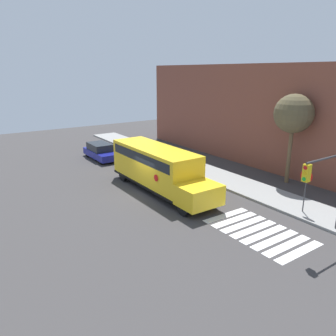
% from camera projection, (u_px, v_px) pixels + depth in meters
% --- Properties ---
extents(ground_plane, '(60.00, 60.00, 0.00)m').
position_uv_depth(ground_plane, '(148.00, 194.00, 22.49)').
color(ground_plane, '#3A3838').
extents(sidewalk_strip, '(44.00, 3.00, 0.15)m').
position_uv_depth(sidewalk_strip, '(218.00, 177.00, 26.00)').
color(sidewalk_strip, gray).
rests_on(sidewalk_strip, ground).
extents(building_backdrop, '(32.00, 4.00, 8.73)m').
position_uv_depth(building_backdrop, '(276.00, 116.00, 28.30)').
color(building_backdrop, brown).
rests_on(building_backdrop, ground).
extents(crosswalk_stripes, '(5.40, 3.20, 0.01)m').
position_uv_depth(crosswalk_stripes, '(259.00, 232.00, 17.25)').
color(crosswalk_stripes, white).
rests_on(crosswalk_stripes, ground).
extents(school_bus, '(9.90, 2.57, 3.04)m').
position_uv_depth(school_bus, '(158.00, 166.00, 22.82)').
color(school_bus, yellow).
rests_on(school_bus, ground).
extents(parked_car, '(4.70, 1.83, 1.49)m').
position_uv_depth(parked_car, '(101.00, 151.00, 31.31)').
color(parked_car, navy).
rests_on(parked_car, ground).
extents(stop_sign, '(0.76, 0.10, 2.73)m').
position_uv_depth(stop_sign, '(306.00, 184.00, 18.91)').
color(stop_sign, '#38383A').
rests_on(stop_sign, ground).
extents(traffic_light, '(0.28, 3.62, 4.52)m').
position_uv_depth(traffic_light, '(330.00, 181.00, 15.78)').
color(traffic_light, '#38383A').
rests_on(traffic_light, ground).
extents(tree_near_sidewalk, '(2.81, 2.81, 6.60)m').
position_uv_depth(tree_near_sidewalk, '(294.00, 114.00, 23.45)').
color(tree_near_sidewalk, brown).
rests_on(tree_near_sidewalk, ground).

